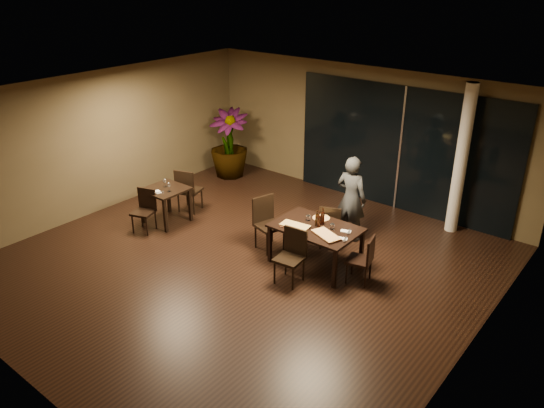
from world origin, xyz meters
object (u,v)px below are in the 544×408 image
(chair_main_right, at_px, (364,257))
(chair_side_near, at_px, (145,208))
(chair_side_far, at_px, (187,188))
(chair_main_near, at_px, (292,253))
(bottle_a, at_px, (317,218))
(chair_main_far, at_px, (331,224))
(bottle_b, at_px, (319,220))
(main_table, at_px, (316,230))
(side_table, at_px, (166,194))
(diner, at_px, (351,199))
(potted_plant, at_px, (229,143))
(bottle_c, at_px, (323,216))
(chair_main_left, at_px, (267,220))

(chair_main_right, relative_size, chair_side_near, 0.99)
(chair_main_right, xyz_separation_m, chair_side_far, (-4.39, 0.10, 0.07))
(chair_main_near, height_order, bottle_a, bottle_a)
(chair_main_far, relative_size, bottle_b, 2.94)
(main_table, relative_size, chair_main_far, 1.69)
(main_table, relative_size, chair_main_near, 1.59)
(chair_side_far, bearing_deg, side_table, 73.53)
(chair_main_far, bearing_deg, diner, -116.22)
(chair_main_right, height_order, diner, diner)
(chair_side_far, bearing_deg, bottle_b, 160.19)
(main_table, xyz_separation_m, bottle_b, (0.06, -0.00, 0.23))
(chair_main_far, height_order, bottle_b, bottle_b)
(main_table, distance_m, potted_plant, 4.78)
(chair_main_right, distance_m, potted_plant, 5.67)
(side_table, bearing_deg, chair_main_far, 19.58)
(main_table, distance_m, chair_side_far, 3.42)
(main_table, height_order, bottle_c, bottle_c)
(chair_main_near, relative_size, chair_side_near, 1.09)
(chair_main_near, relative_size, chair_main_right, 1.10)
(chair_main_far, relative_size, bottle_c, 2.84)
(chair_side_far, bearing_deg, potted_plant, -88.01)
(chair_main_far, xyz_separation_m, potted_plant, (-4.09, 1.61, 0.36))
(main_table, relative_size, potted_plant, 0.88)
(chair_main_left, height_order, bottle_a, bottle_a)
(chair_main_right, distance_m, bottle_c, 1.05)
(chair_main_near, distance_m, potted_plant, 5.15)
(chair_side_far, distance_m, bottle_c, 3.47)
(chair_main_near, xyz_separation_m, chair_side_far, (-3.41, 0.80, 0.02))
(diner, height_order, bottle_b, diner)
(chair_side_near, xyz_separation_m, bottle_c, (3.49, 1.16, 0.42))
(diner, bearing_deg, chair_main_far, 81.65)
(chair_main_near, relative_size, diner, 0.55)
(chair_main_left, distance_m, chair_side_near, 2.57)
(side_table, distance_m, chair_side_far, 0.62)
(diner, bearing_deg, bottle_c, 92.36)
(main_table, distance_m, bottle_a, 0.22)
(side_table, xyz_separation_m, bottle_c, (3.43, 0.65, 0.28))
(bottle_c, bearing_deg, chair_side_far, -179.38)
(chair_side_near, height_order, bottle_a, bottle_a)
(chair_main_right, height_order, potted_plant, potted_plant)
(chair_main_left, bearing_deg, chair_main_near, -104.85)
(chair_side_near, height_order, bottle_c, bottle_c)
(chair_main_right, relative_size, diner, 0.50)
(side_table, bearing_deg, bottle_b, 8.18)
(chair_side_far, xyz_separation_m, bottle_b, (3.47, -0.11, 0.35))
(main_table, distance_m, chair_main_right, 1.00)
(main_table, distance_m, chair_side_near, 3.61)
(chair_main_near, distance_m, chair_side_near, 3.47)
(chair_main_left, distance_m, chair_main_right, 2.06)
(bottle_a, bearing_deg, chair_main_near, -89.66)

